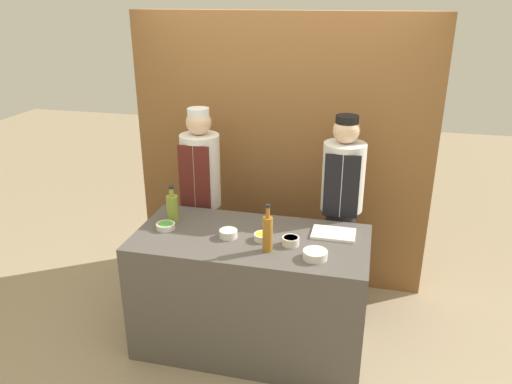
{
  "coord_description": "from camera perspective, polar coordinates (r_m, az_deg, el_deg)",
  "views": [
    {
      "loc": [
        0.78,
        -3.07,
        2.52
      ],
      "look_at": [
        0.0,
        0.16,
        1.2
      ],
      "focal_mm": 35.0,
      "sensor_mm": 36.0,
      "label": 1
    }
  ],
  "objects": [
    {
      "name": "bottle_oil",
      "position": [
        3.81,
        -9.52,
        -1.74
      ],
      "size": [
        0.09,
        0.09,
        0.28
      ],
      "color": "olive",
      "rests_on": "counter"
    },
    {
      "name": "sauce_bowl_white",
      "position": [
        3.44,
        3.99,
        -5.57
      ],
      "size": [
        0.12,
        0.12,
        0.06
      ],
      "color": "silver",
      "rests_on": "counter"
    },
    {
      "name": "cabinet_wall",
      "position": [
        4.45,
        2.85,
        4.41
      ],
      "size": [
        2.61,
        0.18,
        2.4
      ],
      "color": "brown",
      "rests_on": "ground_plane"
    },
    {
      "name": "sauce_bowl_orange",
      "position": [
        3.29,
        6.78,
        -7.08
      ],
      "size": [
        0.16,
        0.16,
        0.06
      ],
      "color": "silver",
      "rests_on": "counter"
    },
    {
      "name": "chef_left",
      "position": [
        4.26,
        -6.22,
        -0.53
      ],
      "size": [
        0.32,
        0.32,
        1.68
      ],
      "color": "#28282D",
      "rests_on": "ground_plane"
    },
    {
      "name": "sauce_bowl_yellow",
      "position": [
        3.5,
        0.8,
        -5.11
      ],
      "size": [
        0.13,
        0.13,
        0.05
      ],
      "color": "silver",
      "rests_on": "counter"
    },
    {
      "name": "bottle_amber",
      "position": [
        3.32,
        1.34,
        -4.69
      ],
      "size": [
        0.07,
        0.07,
        0.34
      ],
      "color": "#9E661E",
      "rests_on": "counter"
    },
    {
      "name": "counter",
      "position": [
        3.78,
        -0.59,
        -11.33
      ],
      "size": [
        1.67,
        0.81,
        0.92
      ],
      "color": "#514C47",
      "rests_on": "ground_plane"
    },
    {
      "name": "sauce_bowl_purple",
      "position": [
        3.54,
        -3.18,
        -4.73
      ],
      "size": [
        0.13,
        0.13,
        0.06
      ],
      "color": "silver",
      "rests_on": "counter"
    },
    {
      "name": "sauce_bowl_green",
      "position": [
        3.72,
        -10.29,
        -3.82
      ],
      "size": [
        0.14,
        0.14,
        0.04
      ],
      "color": "silver",
      "rests_on": "counter"
    },
    {
      "name": "ground_plane",
      "position": [
        4.05,
        -0.56,
        -16.77
      ],
      "size": [
        14.0,
        14.0,
        0.0
      ],
      "primitive_type": "plane",
      "color": "tan"
    },
    {
      "name": "chef_right",
      "position": [
        4.04,
        9.68,
        -1.99
      ],
      "size": [
        0.33,
        0.33,
        1.68
      ],
      "color": "#28282D",
      "rests_on": "ground_plane"
    },
    {
      "name": "cutting_board",
      "position": [
        3.62,
        8.86,
        -4.73
      ],
      "size": [
        0.31,
        0.21,
        0.02
      ],
      "color": "white",
      "rests_on": "counter"
    }
  ]
}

